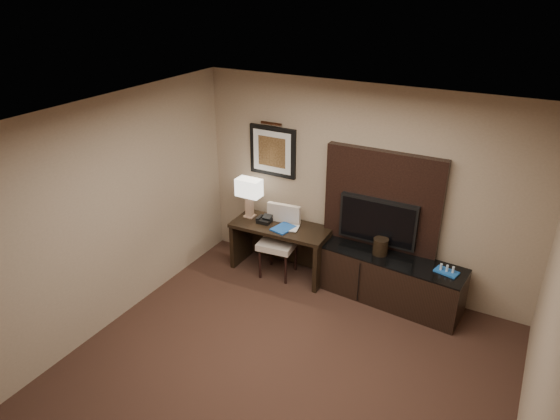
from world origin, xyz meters
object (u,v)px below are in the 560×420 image
Objects in this scene: table_lamp at (249,198)px; desk_phone at (264,219)px; ice_bucket at (381,246)px; desk at (281,249)px; credenza at (389,279)px; desk_chair at (278,243)px; tv at (378,221)px; minibar_tray at (447,269)px.

table_lamp is 3.08× the size of desk_phone.
desk_phone is 0.86× the size of ice_bucket.
desk is at bearing -4.44° from table_lamp.
ice_bucket reaches higher than credenza.
desk_chair is 1.78× the size of table_lamp.
ice_bucket is (-0.15, 0.01, 0.43)m from credenza.
desk is 1.55m from credenza.
credenza is 1.86× the size of desk_chair.
desk_chair is 4.68× the size of ice_bucket.
credenza is 3.31× the size of table_lamp.
tv is 0.32m from ice_bucket.
table_lamp is at bearing -175.31° from tv.
credenza is (1.55, 0.05, -0.04)m from desk.
tv is at bearing 169.57° from minibar_tray.
desk is 7.42× the size of desk_phone.
minibar_tray is at bearing -3.64° from desk_chair.
desk_chair is 2.24m from minibar_tray.
ice_bucket reaches higher than desk.
desk_phone is 0.68× the size of minibar_tray.
table_lamp reaches higher than desk_chair.
credenza is at bearing -0.39° from desk.
table_lamp is (-2.07, -0.01, 0.69)m from credenza.
table_lamp is at bearing -179.37° from ice_bucket.
tv reaches higher than desk.
desk is 0.16m from desk_chair.
tv reaches higher than table_lamp.
table_lamp reaches higher than minibar_tray.
ice_bucket is at bearing -179.68° from credenza.
desk_phone is at bearing -172.21° from tv.
ice_bucket is at bearing -51.53° from tv.
tv is at bearing 128.47° from ice_bucket.
ice_bucket is at bearing -0.43° from desk_phone.
desk_phone is (-0.25, -0.02, 0.41)m from desk.
desk_phone is (-1.79, -0.07, 0.45)m from credenza.
ice_bucket is at bearing 176.96° from minibar_tray.
desk_chair is 0.74m from table_lamp.
desk_chair is 0.37m from desk_phone.
desk is 2.26m from minibar_tray.
desk is 0.73× the size of credenza.
minibar_tray is at bearing -1.80° from desk.
desk is 1.36× the size of tv.
minibar_tray reaches higher than desk.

